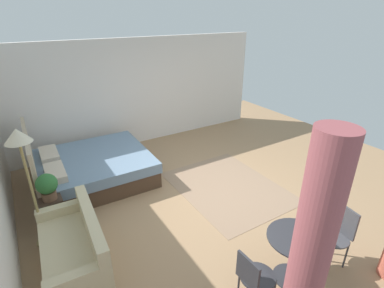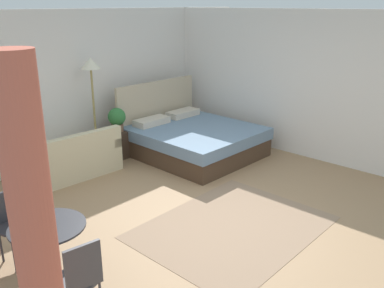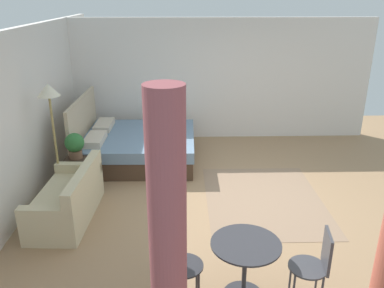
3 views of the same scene
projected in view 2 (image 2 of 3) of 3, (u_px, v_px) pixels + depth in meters
name	position (u px, v px, depth m)	size (l,w,h in m)	color
ground_plane	(207.00, 217.00, 5.55)	(9.06, 9.54, 0.02)	#9E7A56
wall_back	(66.00, 88.00, 7.21)	(9.06, 0.12, 2.62)	silver
wall_right	(321.00, 87.00, 7.24)	(0.12, 6.54, 2.62)	silver
area_rug	(233.00, 227.00, 5.27)	(2.35, 1.82, 0.01)	#93755B
bed	(193.00, 139.00, 7.75)	(1.99, 2.18, 1.26)	#473323
couch	(72.00, 160.00, 6.76)	(1.57, 0.81, 0.77)	beige
nightstand	(122.00, 143.00, 7.64)	(0.52, 0.35, 0.51)	#38281E
potted_plant	(117.00, 119.00, 7.41)	(0.32, 0.32, 0.43)	brown
floor_lamp	(91.00, 73.00, 7.04)	(0.34, 0.34, 1.84)	#99844C
balcony_table	(50.00, 244.00, 4.05)	(0.73, 0.73, 0.68)	#2D2D33
cafe_chair_near_window	(80.00, 276.00, 3.50)	(0.45, 0.45, 0.87)	#3F3F44
cafe_chair_near_couch	(13.00, 219.00, 4.48)	(0.43, 0.43, 0.79)	#2D2D33
curtain_left	(36.00, 248.00, 2.61)	(0.27, 0.27, 2.48)	#C15B47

